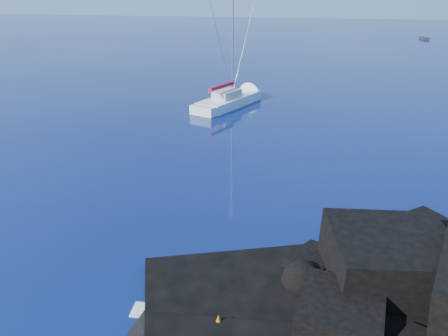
# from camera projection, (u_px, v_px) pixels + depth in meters

# --- Properties ---
(surf_foam) EXTENTS (10.00, 8.00, 0.06)m
(surf_foam) POSITION_uv_depth(u_px,v_px,m) (266.00, 293.00, 19.08)
(surf_foam) COLOR white
(surf_foam) RESTS_ON ground
(sailboat) EXTENTS (7.82, 14.39, 14.94)m
(sailboat) POSITION_uv_depth(u_px,v_px,m) (230.00, 106.00, 49.61)
(sailboat) COLOR white
(sailboat) RESTS_ON ground
(marker_cone) EXTENTS (0.38, 0.38, 0.58)m
(marker_cone) POSITION_uv_depth(u_px,v_px,m) (219.00, 321.00, 16.56)
(marker_cone) COLOR #CF5E0A
(marker_cone) RESTS_ON beach
(distant_boat_a) EXTENTS (1.96, 4.31, 0.55)m
(distant_boat_a) POSITION_uv_depth(u_px,v_px,m) (424.00, 39.00, 114.55)
(distant_boat_a) COLOR #26272B
(distant_boat_a) RESTS_ON ground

